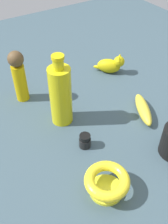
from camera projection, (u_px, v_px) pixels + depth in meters
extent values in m
plane|color=#384C56|center=(84.00, 122.00, 0.89)|extent=(2.00, 2.00, 0.00)
ellipsoid|color=gold|center=(109.00, 66.00, 1.10)|extent=(0.11, 0.11, 0.06)
sphere|color=gold|center=(119.00, 62.00, 1.08)|extent=(0.05, 0.05, 0.05)
cone|color=gold|center=(120.00, 56.00, 1.07)|extent=(0.02, 0.02, 0.02)
cone|color=gold|center=(119.00, 59.00, 1.05)|extent=(0.02, 0.02, 0.02)
ellipsoid|color=gold|center=(98.00, 67.00, 1.12)|extent=(0.04, 0.04, 0.02)
cylinder|color=black|center=(85.00, 142.00, 0.80)|extent=(0.04, 0.04, 0.03)
cylinder|color=gold|center=(85.00, 139.00, 0.79)|extent=(0.03, 0.03, 0.00)
cylinder|color=black|center=(85.00, 137.00, 0.78)|extent=(0.03, 0.03, 0.02)
cylinder|color=gold|center=(61.00, 96.00, 0.83)|extent=(0.07, 0.07, 0.21)
cylinder|color=gold|center=(58.00, 64.00, 0.75)|extent=(0.03, 0.03, 0.03)
cylinder|color=gold|center=(58.00, 57.00, 0.73)|extent=(0.04, 0.04, 0.01)
cylinder|color=#BF9E0A|center=(20.00, 83.00, 0.94)|extent=(0.06, 0.06, 0.14)
sphere|color=brown|center=(16.00, 59.00, 0.87)|extent=(0.06, 0.06, 0.06)
ellipsoid|color=gold|center=(143.00, 109.00, 0.91)|extent=(0.11, 0.17, 0.04)
cylinder|color=yellow|center=(106.00, 190.00, 0.69)|extent=(0.09, 0.09, 0.01)
torus|color=yellow|center=(107.00, 180.00, 0.66)|extent=(0.12, 0.12, 0.03)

